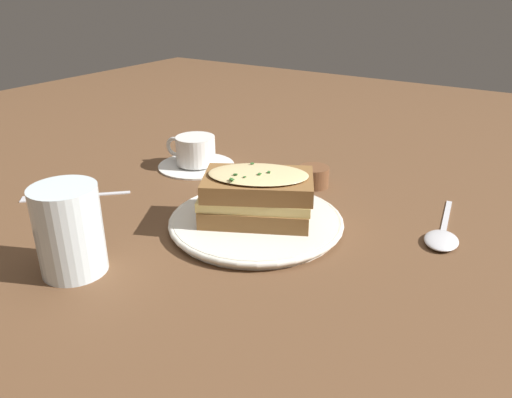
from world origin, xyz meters
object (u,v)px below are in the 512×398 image
Objects in this scene: water_glass at (69,230)px; spoon at (442,237)px; sandwich at (257,196)px; fork at (63,196)px; condiment_pot at (314,176)px; teacup_with_saucer at (195,154)px; dinner_plate at (256,221)px.

spoon is at bearing 42.00° from water_glass.
sandwich is 1.33× the size of fork.
water_glass is at bearing 32.70° from spoon.
condiment_pot is (0.32, 0.27, 0.02)m from fork.
sandwich is at bearing 141.33° from teacup_with_saucer.
dinner_plate is 1.38× the size of sandwich.
teacup_with_saucer reaches higher than condiment_pot.
fork is 0.76× the size of spoon.
water_glass is 2.13× the size of condiment_pot.
condiment_pot is (0.23, 0.04, -0.01)m from teacup_with_saucer.
teacup_with_saucer is 1.05× the size of fork.
teacup_with_saucer is at bearing -14.49° from spoon.
sandwich is 3.49× the size of condiment_pot.
dinner_plate is 1.83× the size of fork.
teacup_with_saucer is at bearing 147.70° from dinner_plate.
dinner_plate is at bearing 14.46° from spoon.
sandwich reaches higher than condiment_pot.
sandwich reaches higher than spoon.
condiment_pot is at bearing 73.04° from water_glass.
condiment_pot is (-0.24, 0.08, 0.01)m from spoon.
spoon is (0.24, 0.10, -0.00)m from dinner_plate.
condiment_pot reaches higher than dinner_plate.
fork is 0.59m from spoon.
dinner_plate is 0.18m from condiment_pot.
dinner_plate is 0.25m from water_glass.
water_glass reaches higher than condiment_pot.
water_glass is (-0.12, -0.22, 0.05)m from dinner_plate.
dinner_plate is 0.27m from teacup_with_saucer.
water_glass is (0.11, -0.36, 0.03)m from teacup_with_saucer.
dinner_plate is at bearing 60.76° from water_glass.
sandwich reaches higher than dinner_plate.
condiment_pot reaches higher than fork.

